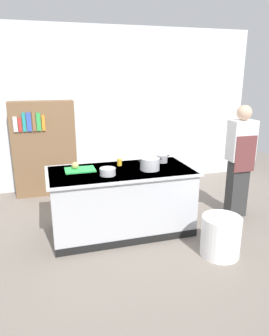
{
  "coord_description": "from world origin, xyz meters",
  "views": [
    {
      "loc": [
        -0.98,
        -3.95,
        2.15
      ],
      "look_at": [
        0.25,
        0.2,
        0.85
      ],
      "focal_mm": 33.65,
      "sensor_mm": 36.0,
      "label": 1
    }
  ],
  "objects_px": {
    "sauce_pan": "(162,159)",
    "person_chef": "(240,159)",
    "juice_cup": "(119,162)",
    "mixing_bowl": "(108,172)",
    "stock_pot": "(150,164)",
    "trash_bin": "(221,236)",
    "onion": "(75,165)",
    "bookshelf": "(45,149)"
  },
  "relations": [
    {
      "from": "mixing_bowl",
      "to": "juice_cup",
      "type": "relative_size",
      "value": 2.04
    },
    {
      "from": "mixing_bowl",
      "to": "bookshelf",
      "type": "height_order",
      "value": "bookshelf"
    },
    {
      "from": "juice_cup",
      "to": "bookshelf",
      "type": "height_order",
      "value": "bookshelf"
    },
    {
      "from": "trash_bin",
      "to": "bookshelf",
      "type": "xyz_separation_m",
      "value": [
        -1.97,
        2.76,
        0.6
      ]
    },
    {
      "from": "onion",
      "to": "stock_pot",
      "type": "bearing_deg",
      "value": -15.3
    },
    {
      "from": "mixing_bowl",
      "to": "juice_cup",
      "type": "xyz_separation_m",
      "value": [
        0.25,
        0.38,
        0.0
      ]
    },
    {
      "from": "onion",
      "to": "bookshelf",
      "type": "bearing_deg",
      "value": 102.93
    },
    {
      "from": "mixing_bowl",
      "to": "bookshelf",
      "type": "relative_size",
      "value": 0.12
    },
    {
      "from": "trash_bin",
      "to": "person_chef",
      "type": "distance_m",
      "value": 1.43
    },
    {
      "from": "sauce_pan",
      "to": "juice_cup",
      "type": "bearing_deg",
      "value": 179.05
    },
    {
      "from": "person_chef",
      "to": "onion",
      "type": "bearing_deg",
      "value": 82.77
    },
    {
      "from": "mixing_bowl",
      "to": "stock_pot",
      "type": "bearing_deg",
      "value": 6.96
    },
    {
      "from": "juice_cup",
      "to": "bookshelf",
      "type": "distance_m",
      "value": 1.87
    },
    {
      "from": "onion",
      "to": "mixing_bowl",
      "type": "distance_m",
      "value": 0.51
    },
    {
      "from": "bookshelf",
      "to": "onion",
      "type": "bearing_deg",
      "value": -77.07
    },
    {
      "from": "sauce_pan",
      "to": "trash_bin",
      "type": "height_order",
      "value": "sauce_pan"
    },
    {
      "from": "sauce_pan",
      "to": "person_chef",
      "type": "height_order",
      "value": "person_chef"
    },
    {
      "from": "mixing_bowl",
      "to": "juice_cup",
      "type": "bearing_deg",
      "value": 57.06
    },
    {
      "from": "onion",
      "to": "sauce_pan",
      "type": "bearing_deg",
      "value": 1.62
    },
    {
      "from": "mixing_bowl",
      "to": "trash_bin",
      "type": "xyz_separation_m",
      "value": [
        1.22,
        -0.79,
        -0.7
      ]
    },
    {
      "from": "onion",
      "to": "bookshelf",
      "type": "relative_size",
      "value": 0.06
    },
    {
      "from": "bookshelf",
      "to": "juice_cup",
      "type": "bearing_deg",
      "value": -57.74
    },
    {
      "from": "onion",
      "to": "person_chef",
      "type": "relative_size",
      "value": 0.06
    },
    {
      "from": "sauce_pan",
      "to": "bookshelf",
      "type": "xyz_separation_m",
      "value": [
        -1.64,
        1.59,
        -0.1
      ]
    },
    {
      "from": "juice_cup",
      "to": "person_chef",
      "type": "distance_m",
      "value": 1.83
    },
    {
      "from": "mixing_bowl",
      "to": "person_chef",
      "type": "xyz_separation_m",
      "value": [
        2.06,
        0.16,
        -0.03
      ]
    },
    {
      "from": "sauce_pan",
      "to": "person_chef",
      "type": "xyz_separation_m",
      "value": [
        1.17,
        -0.22,
        -0.04
      ]
    },
    {
      "from": "stock_pot",
      "to": "person_chef",
      "type": "height_order",
      "value": "person_chef"
    },
    {
      "from": "trash_bin",
      "to": "mixing_bowl",
      "type": "bearing_deg",
      "value": 147.13
    },
    {
      "from": "stock_pot",
      "to": "trash_bin",
      "type": "xyz_separation_m",
      "value": [
        0.63,
        -0.86,
        -0.73
      ]
    },
    {
      "from": "onion",
      "to": "stock_pot",
      "type": "relative_size",
      "value": 0.29
    },
    {
      "from": "onion",
      "to": "person_chef",
      "type": "xyz_separation_m",
      "value": [
        2.44,
        -0.18,
        -0.05
      ]
    },
    {
      "from": "trash_bin",
      "to": "person_chef",
      "type": "height_order",
      "value": "person_chef"
    },
    {
      "from": "onion",
      "to": "trash_bin",
      "type": "bearing_deg",
      "value": -35.21
    },
    {
      "from": "onion",
      "to": "trash_bin",
      "type": "xyz_separation_m",
      "value": [
        1.6,
        -1.13,
        -0.72
      ]
    },
    {
      "from": "stock_pot",
      "to": "sauce_pan",
      "type": "bearing_deg",
      "value": 45.62
    },
    {
      "from": "person_chef",
      "to": "bookshelf",
      "type": "distance_m",
      "value": 3.34
    },
    {
      "from": "sauce_pan",
      "to": "bookshelf",
      "type": "bearing_deg",
      "value": 135.81
    },
    {
      "from": "trash_bin",
      "to": "onion",
      "type": "bearing_deg",
      "value": 144.79
    },
    {
      "from": "sauce_pan",
      "to": "stock_pot",
      "type": "bearing_deg",
      "value": -134.38
    },
    {
      "from": "bookshelf",
      "to": "mixing_bowl",
      "type": "bearing_deg",
      "value": -69.14
    },
    {
      "from": "mixing_bowl",
      "to": "bookshelf",
      "type": "xyz_separation_m",
      "value": [
        -0.75,
        1.97,
        -0.09
      ]
    }
  ]
}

